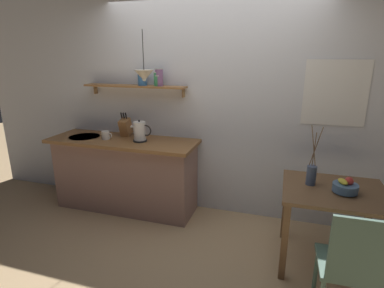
{
  "coord_description": "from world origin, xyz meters",
  "views": [
    {
      "loc": [
        0.86,
        -2.85,
        1.9
      ],
      "look_at": [
        -0.1,
        0.25,
        0.95
      ],
      "focal_mm": 28.49,
      "sensor_mm": 36.0,
      "label": 1
    }
  ],
  "objects": [
    {
      "name": "dining_chair_near",
      "position": [
        1.38,
        -0.85,
        0.52
      ],
      "size": [
        0.41,
        0.42,
        0.94
      ],
      "color": "#4C6B5B",
      "rests_on": "ground_plane"
    },
    {
      "name": "back_wall",
      "position": [
        0.2,
        0.65,
        1.35
      ],
      "size": [
        6.8,
        0.11,
        2.7
      ],
      "color": "silver",
      "rests_on": "ground_plane"
    },
    {
      "name": "dining_table",
      "position": [
        1.34,
        -0.12,
        0.63
      ],
      "size": [
        0.88,
        0.76,
        0.76
      ],
      "color": "brown",
      "rests_on": "ground_plane"
    },
    {
      "name": "wall_shelf",
      "position": [
        -0.77,
        0.49,
        1.59
      ],
      "size": [
        1.3,
        0.2,
        0.33
      ],
      "color": "#9E6B3D"
    },
    {
      "name": "coffee_mug_by_sink",
      "position": [
        -1.19,
        0.25,
        0.97
      ],
      "size": [
        0.14,
        0.09,
        0.1
      ],
      "color": "white",
      "rests_on": "kitchen_counter"
    },
    {
      "name": "electric_kettle",
      "position": [
        -0.75,
        0.29,
        1.03
      ],
      "size": [
        0.26,
        0.17,
        0.26
      ],
      "color": "black",
      "rests_on": "kitchen_counter"
    },
    {
      "name": "pendant_lamp",
      "position": [
        -0.6,
        0.16,
        1.69
      ],
      "size": [
        0.2,
        0.2,
        0.52
      ],
      "color": "black"
    },
    {
      "name": "kitchen_counter",
      "position": [
        -1.0,
        0.32,
        0.46
      ],
      "size": [
        1.83,
        0.63,
        0.92
      ],
      "color": "gray",
      "rests_on": "ground_plane"
    },
    {
      "name": "twig_vase",
      "position": [
        1.14,
        -0.07,
        0.86
      ],
      "size": [
        0.1,
        0.09,
        0.55
      ],
      "color": "#475675",
      "rests_on": "dining_table"
    },
    {
      "name": "fruit_bowl",
      "position": [
        1.41,
        -0.17,
        0.82
      ],
      "size": [
        0.21,
        0.21,
        0.14
      ],
      "color": "#51759E",
      "rests_on": "dining_table"
    },
    {
      "name": "knife_block",
      "position": [
        -1.03,
        0.44,
        1.04
      ],
      "size": [
        0.11,
        0.19,
        0.31
      ],
      "color": "#9E6B3D",
      "rests_on": "kitchen_counter"
    },
    {
      "name": "ground_plane",
      "position": [
        0.0,
        0.0,
        0.0
      ],
      "size": [
        14.0,
        14.0,
        0.0
      ],
      "primitive_type": "plane",
      "color": "tan"
    }
  ]
}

